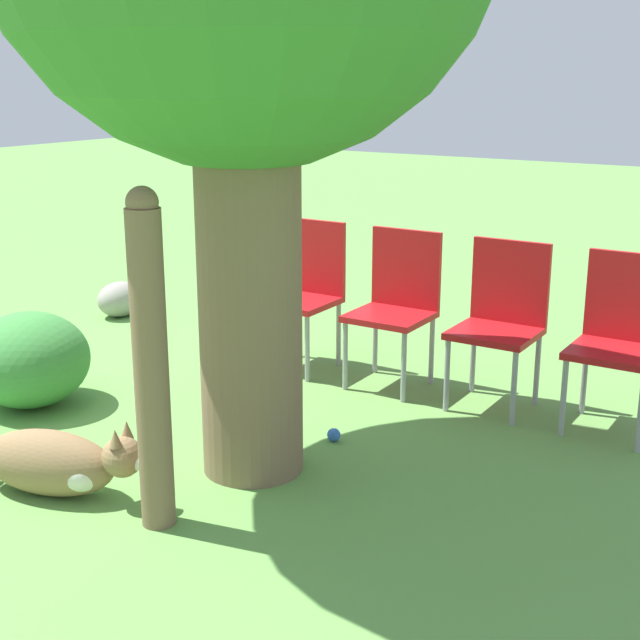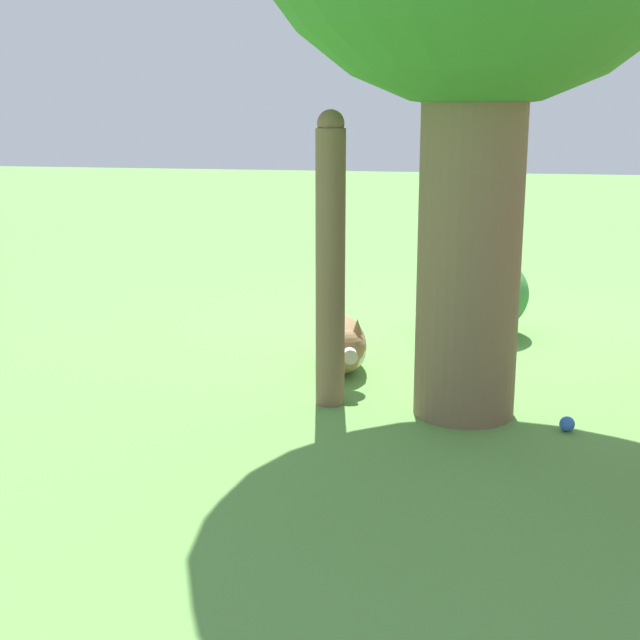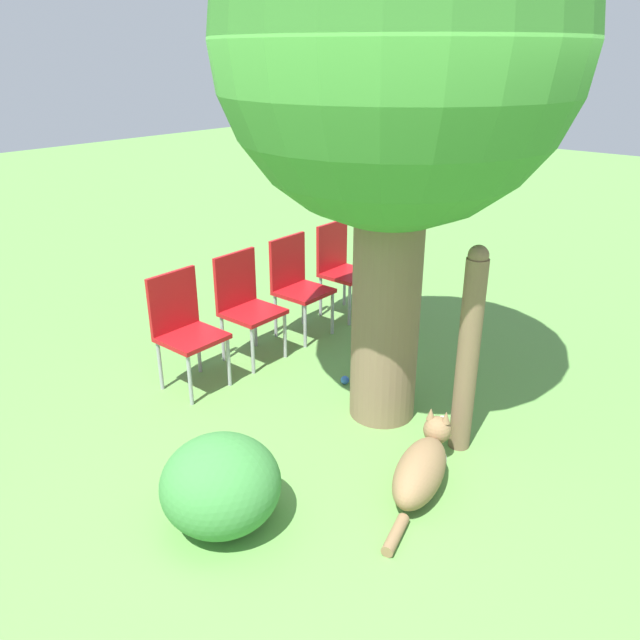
% 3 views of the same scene
% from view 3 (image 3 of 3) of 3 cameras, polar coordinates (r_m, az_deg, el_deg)
% --- Properties ---
extents(ground_plane, '(30.00, 30.00, 0.00)m').
position_cam_3_polar(ground_plane, '(4.04, 0.05, -13.57)').
color(ground_plane, '#609947').
extents(oak_tree, '(2.19, 2.19, 3.58)m').
position_cam_3_polar(oak_tree, '(3.95, 7.11, 23.18)').
color(oak_tree, '#7A6047').
rests_on(oak_tree, ground_plane).
extents(dog, '(0.43, 1.07, 0.37)m').
position_cam_3_polar(dog, '(3.86, 9.34, -13.11)').
color(dog, olive).
rests_on(dog, ground_plane).
extents(fence_post, '(0.14, 0.14, 1.39)m').
position_cam_3_polar(fence_post, '(4.01, 13.41, -2.79)').
color(fence_post, brown).
rests_on(fence_post, ground_plane).
extents(red_chair_0, '(0.42, 0.44, 0.91)m').
position_cam_3_polar(red_chair_0, '(4.86, -12.33, -0.36)').
color(red_chair_0, '#B21419').
rests_on(red_chair_0, ground_plane).
extents(red_chair_1, '(0.42, 0.44, 0.91)m').
position_cam_3_polar(red_chair_1, '(5.23, -6.86, 1.79)').
color(red_chair_1, '#B21419').
rests_on(red_chair_1, ground_plane).
extents(red_chair_2, '(0.42, 0.44, 0.91)m').
position_cam_3_polar(red_chair_2, '(5.66, -2.15, 3.63)').
color(red_chair_2, '#B21419').
rests_on(red_chair_2, ground_plane).
extents(red_chair_3, '(0.42, 0.44, 0.91)m').
position_cam_3_polar(red_chair_3, '(6.13, 1.88, 5.18)').
color(red_chair_3, '#B21419').
rests_on(red_chair_3, ground_plane).
extents(tennis_ball, '(0.07, 0.07, 0.07)m').
position_cam_3_polar(tennis_ball, '(4.96, 2.29, -5.51)').
color(tennis_ball, blue).
rests_on(tennis_ball, ground_plane).
extents(low_shrub, '(0.66, 0.66, 0.53)m').
position_cam_3_polar(low_shrub, '(3.54, -9.05, -14.62)').
color(low_shrub, '#3D843D').
rests_on(low_shrub, ground_plane).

